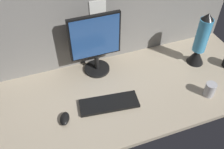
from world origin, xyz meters
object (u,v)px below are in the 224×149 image
(keyboard, at_px, (109,103))
(lava_lamp, at_px, (200,43))
(mug_steel, at_px, (210,89))
(mouse, at_px, (65,119))
(monitor, at_px, (95,43))

(keyboard, xyz_separation_m, lava_lamp, (0.74, 0.17, 0.16))
(keyboard, height_order, lava_lamp, lava_lamp)
(lava_lamp, bearing_deg, mug_steel, -107.68)
(mouse, bearing_deg, keyboard, 23.86)
(monitor, height_order, keyboard, monitor)
(keyboard, relative_size, mouse, 3.85)
(mouse, distance_m, lava_lamp, 1.06)
(mouse, bearing_deg, mug_steel, 11.75)
(mouse, height_order, mug_steel, mug_steel)
(lava_lamp, bearing_deg, mouse, -169.13)
(keyboard, height_order, mouse, mouse)
(monitor, distance_m, mouse, 0.53)
(monitor, distance_m, keyboard, 0.41)
(mouse, relative_size, mug_steel, 0.99)
(monitor, xyz_separation_m, mug_steel, (0.61, -0.48, -0.19))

